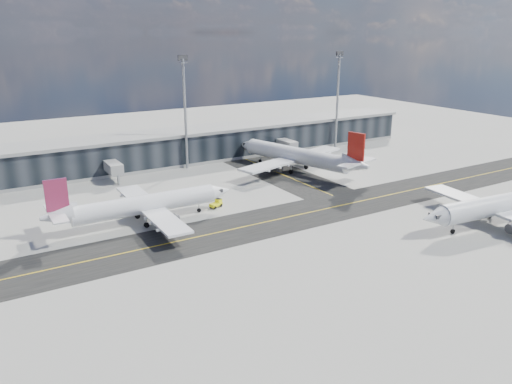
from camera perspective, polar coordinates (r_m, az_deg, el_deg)
ground at (r=92.80m, az=4.05°, el=-3.85°), size 300.00×300.00×0.00m
taxiway_lanes at (r=103.18m, az=2.44°, el=-1.56°), size 180.00×63.00×0.03m
terminal_concourse at (r=138.26m, az=-9.03°, el=5.00°), size 152.00×19.80×8.80m
floodlight_masts at (r=129.86m, az=-8.12°, el=9.39°), size 102.50×0.70×28.90m
airliner_af at (r=95.19m, az=-12.83°, el=-1.44°), size 35.96×30.58×10.69m
airliner_redtail at (r=128.08m, az=4.80°, el=4.13°), size 35.31×41.00×12.33m
airliner_near at (r=103.19m, az=26.41°, el=-1.28°), size 38.24×32.67×11.32m
baggage_tug at (r=102.25m, az=-4.52°, el=-1.28°), size 2.97×2.15×1.69m
service_van at (r=143.00m, az=3.59°, el=4.22°), size 3.04×5.51×1.46m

